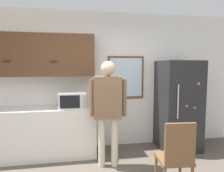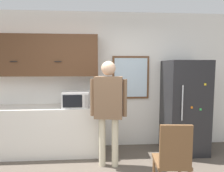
% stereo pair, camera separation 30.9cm
% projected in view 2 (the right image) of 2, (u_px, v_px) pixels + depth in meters
% --- Properties ---
extents(back_wall, '(6.00, 0.06, 2.70)m').
position_uv_depth(back_wall, '(98.00, 81.00, 4.04)').
color(back_wall, white).
rests_on(back_wall, ground_plane).
extents(counter, '(2.20, 0.60, 0.89)m').
position_uv_depth(counter, '(39.00, 130.00, 3.72)').
color(counter, silver).
rests_on(counter, ground_plane).
extents(upper_cabinets, '(2.20, 0.36, 0.76)m').
position_uv_depth(upper_cabinets, '(39.00, 56.00, 3.71)').
color(upper_cabinets, '#51331E').
extents(microwave, '(0.48, 0.38, 0.28)m').
position_uv_depth(microwave, '(76.00, 99.00, 3.64)').
color(microwave, white).
rests_on(microwave, counter).
extents(person, '(0.59, 0.29, 1.72)m').
position_uv_depth(person, '(109.00, 103.00, 3.20)').
color(person, beige).
rests_on(person, ground_plane).
extents(refrigerator, '(0.74, 0.74, 1.74)m').
position_uv_depth(refrigerator, '(184.00, 106.00, 3.81)').
color(refrigerator, '#232326').
rests_on(refrigerator, ground_plane).
extents(chair, '(0.45, 0.45, 0.95)m').
position_uv_depth(chair, '(173.00, 157.00, 2.47)').
color(chair, brown).
rests_on(chair, ground_plane).
extents(window, '(0.74, 0.05, 0.86)m').
position_uv_depth(window, '(131.00, 77.00, 4.03)').
color(window, brown).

